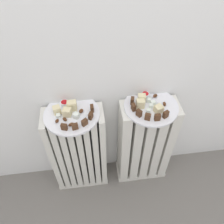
{
  "coord_description": "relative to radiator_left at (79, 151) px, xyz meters",
  "views": [
    {
      "loc": [
        -0.11,
        -0.53,
        1.52
      ],
      "look_at": [
        0.0,
        0.28,
        0.65
      ],
      "focal_mm": 37.21,
      "sensor_mm": 36.0,
      "label": 1
    }
  ],
  "objects": [
    {
      "name": "dark_cake_slice_right_3",
      "position": [
        0.37,
        -0.09,
        0.36
      ],
      "size": [
        0.03,
        0.03,
        0.04
      ],
      "primitive_type": "cube",
      "rotation": [
        0.0,
        0.0,
        -0.44
      ],
      "color": "#472B19",
      "rests_on": "plate_right"
    },
    {
      "name": "turkish_delight_right_3",
      "position": [
        0.38,
        -0.04,
        0.35
      ],
      "size": [
        0.03,
        0.03,
        0.02
      ],
      "primitive_type": "cube",
      "rotation": [
        0.0,
        0.0,
        1.19
      ],
      "color": "white",
      "rests_on": "plate_right"
    },
    {
      "name": "jam_bowl_right",
      "position": [
        0.39,
        0.07,
        0.36
      ],
      "size": [
        0.04,
        0.04,
        0.02
      ],
      "color": "white",
      "rests_on": "plate_right"
    },
    {
      "name": "dark_cake_slice_left_2",
      "position": [
        0.06,
        -0.08,
        0.36
      ],
      "size": [
        0.03,
        0.03,
        0.03
      ],
      "primitive_type": "cube",
      "rotation": [
        0.0,
        0.0,
        0.64
      ],
      "color": "#472B19",
      "rests_on": "plate_left"
    },
    {
      "name": "plate_right",
      "position": [
        0.41,
        0.0,
        0.34
      ],
      "size": [
        0.28,
        0.28,
        0.01
      ],
      "primitive_type": "cylinder",
      "color": "white",
      "rests_on": "radiator_right"
    },
    {
      "name": "dark_cake_slice_right_2",
      "position": [
        0.33,
        -0.06,
        0.36
      ],
      "size": [
        0.03,
        0.03,
        0.04
      ],
      "primitive_type": "cube",
      "rotation": [
        0.0,
        0.0,
        -0.92
      ],
      "color": "#472B19",
      "rests_on": "plate_right"
    },
    {
      "name": "marble_cake_slice_left_1",
      "position": [
        -0.07,
        0.01,
        0.36
      ],
      "size": [
        0.04,
        0.04,
        0.04
      ],
      "primitive_type": "cube",
      "rotation": [
        0.0,
        0.0,
        0.26
      ],
      "color": "beige",
      "rests_on": "plate_left"
    },
    {
      "name": "fork",
      "position": [
        0.43,
        0.03,
        0.35
      ],
      "size": [
        0.06,
        0.09,
        0.0
      ],
      "color": "silver",
      "rests_on": "plate_right"
    },
    {
      "name": "marble_cake_slice_right_1",
      "position": [
        0.37,
        0.04,
        0.37
      ],
      "size": [
        0.04,
        0.04,
        0.04
      ],
      "primitive_type": "cube",
      "rotation": [
        0.0,
        0.0,
        -0.14
      ],
      "color": "beige",
      "rests_on": "plate_right"
    },
    {
      "name": "radiator_left",
      "position": [
        0.0,
        0.0,
        0.0
      ],
      "size": [
        0.33,
        0.15,
        0.66
      ],
      "color": "silver",
      "rests_on": "ground_plane"
    },
    {
      "name": "dark_cake_slice_left_0",
      "position": [
        -0.03,
        -0.1,
        0.36
      ],
      "size": [
        0.03,
        0.02,
        0.03
      ],
      "primitive_type": "cube",
      "rotation": [
        0.0,
        0.0,
        -0.33
      ],
      "color": "#472B19",
      "rests_on": "plate_left"
    },
    {
      "name": "jam_bowl_left",
      "position": [
        -0.03,
        0.07,
        0.36
      ],
      "size": [
        0.04,
        0.04,
        0.02
      ],
      "color": "white",
      "rests_on": "plate_left"
    },
    {
      "name": "turkish_delight_right_0",
      "position": [
        0.42,
        0.01,
        0.36
      ],
      "size": [
        0.03,
        0.03,
        0.02
      ],
      "primitive_type": "cube",
      "rotation": [
        0.0,
        0.0,
        0.2
      ],
      "color": "white",
      "rests_on": "plate_right"
    },
    {
      "name": "medjool_date_left_1",
      "position": [
        -0.0,
        -0.08,
        0.35
      ],
      "size": [
        0.03,
        0.03,
        0.02
      ],
      "primitive_type": "ellipsoid",
      "rotation": [
        0.0,
        0.0,
        0.45
      ],
      "color": "#4C2814",
      "rests_on": "plate_left"
    },
    {
      "name": "dark_cake_slice_right_1",
      "position": [
        0.31,
        -0.02,
        0.36
      ],
      "size": [
        0.02,
        0.03,
        0.04
      ],
      "primitive_type": "cube",
      "rotation": [
        0.0,
        0.0,
        -1.39
      ],
      "color": "#472B19",
      "rests_on": "plate_right"
    },
    {
      "name": "marble_cake_slice_left_0",
      "position": [
        0.01,
        0.03,
        0.37
      ],
      "size": [
        0.05,
        0.04,
        0.05
      ],
      "primitive_type": "cube",
      "rotation": [
        0.0,
        0.0,
        -0.04
      ],
      "color": "beige",
      "rests_on": "plate_left"
    },
    {
      "name": "medjool_date_left_0",
      "position": [
        0.05,
        0.0,
        0.35
      ],
      "size": [
        0.03,
        0.03,
        0.02
      ],
      "primitive_type": "ellipsoid",
      "rotation": [
        0.0,
        0.0,
        1.04
      ],
      "color": "#4C2814",
      "rests_on": "plate_left"
    },
    {
      "name": "marble_cake_slice_right_0",
      "position": [
        0.35,
        -0.0,
        0.37
      ],
      "size": [
        0.04,
        0.04,
        0.05
      ],
      "primitive_type": "cube",
      "rotation": [
        0.0,
        0.0,
        -0.1
      ],
      "color": "beige",
      "rests_on": "plate_right"
    },
    {
      "name": "radiator_right",
      "position": [
        0.41,
        0.0,
        0.0
      ],
      "size": [
        0.33,
        0.15,
        0.66
      ],
      "color": "silver",
      "rests_on": "ground_plane"
    },
    {
      "name": "marble_cake_slice_right_2",
      "position": [
        0.43,
        -0.05,
        0.36
      ],
      "size": [
        0.05,
        0.05,
        0.04
      ],
      "primitive_type": "cube",
      "rotation": [
        0.0,
        0.0,
        0.36
      ],
      "color": "beige",
      "rests_on": "plate_right"
    },
    {
      "name": "medjool_date_right_0",
      "position": [
        0.45,
        0.06,
        0.35
      ],
      "size": [
        0.03,
        0.03,
        0.01
      ],
      "primitive_type": "ellipsoid",
      "rotation": [
        0.0,
        0.0,
        0.63
      ],
      "color": "#4C2814",
      "rests_on": "plate_right"
    },
    {
      "name": "dark_cake_slice_left_4",
      "position": [
        0.1,
        0.0,
        0.36
      ],
      "size": [
        0.02,
        0.03,
        0.03
      ],
      "primitive_type": "cube",
      "rotation": [
        0.0,
        0.0,
        1.61
      ],
      "color": "#472B19",
      "rests_on": "plate_left"
    },
    {
      "name": "marble_cake_slice_left_2",
      "position": [
        -0.02,
        -0.01,
        0.37
      ],
      "size": [
        0.05,
        0.05,
        0.04
      ],
      "primitive_type": "cube",
      "rotation": [
        0.0,
        0.0,
        -0.31
      ],
      "color": "beige",
      "rests_on": "plate_left"
    },
    {
      "name": "medjool_date_left_3",
      "position": [
        -0.03,
        -0.04,
        0.35
      ],
      "size": [
        0.03,
        0.03,
        0.01
      ],
      "primitive_type": "ellipsoid",
      "rotation": [
        0.0,
        0.0,
        2.23
      ],
      "color": "#4C2814",
      "rests_on": "plate_left"
    },
    {
      "name": "plate_left",
      "position": [
        0.0,
        0.0,
        0.34
      ],
      "size": [
        0.28,
        0.28,
        0.01
      ],
      "primitive_type": "cylinder",
      "color": "white",
      "rests_on": "radiator_left"
    },
    {
      "name": "ground_plane",
      "position": [
        0.2,
        -0.28,
        -0.32
      ],
      "size": [
        6.0,
        6.0,
        0.0
      ],
      "primitive_type": "plane",
      "color": "slate"
    },
    {
      "name": "turkish_delight_left_1",
      "position": [
        0.02,
        -0.03,
        0.36
      ],
      "size": [
        0.04,
        0.04,
        0.03
      ],
      "primitive_type": "cube",
      "rotation": [
        0.0,
        0.0,
        0.97
      ],
      "color": "white",
      "rests_on": "plate_left"
    },
    {
      "name": "medjool_date_left_2",
      "position": [
        -0.07,
        -0.05,
        0.35
      ],
      "size": [
        0.02,
        0.03,
        0.01
      ],
      "primitive_type": "ellipsoid",
      "rotation": [
        0.0,
        0.0,
        1.09
      ],
      "color": "#4C2814",
      "rests_on": "plate_left"
    },
    {
      "name": "dark_cake_slice_right_4",
      "position": [
        0.41,
        -0.1,
        0.36
      ],
      "size": [
        0.03,
        0.02,
        0.04
      ],
      "primitive_type": "cube",
      "rotation": [
        0.0,
        0.0,
        0.03
      ],
      "color": "#472B19",
      "rests_on": "plate_right"
    },
    {
      "name": "dark_cake_slice_right_5",
      "position": [
        0.46,
        -0.09,
        0.36
      ],
      "size": [
        0.03,
        0.03,
        0.04
      ],
      "primitive_type": "cube",
      "rotation": [
        0.0,
        0.0,
        0.51
      ],
      "color": "#472B19",
      "rests_on": "plate_right"
    },
    {
      "name": "dark_cake_slice_left_3",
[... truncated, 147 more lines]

